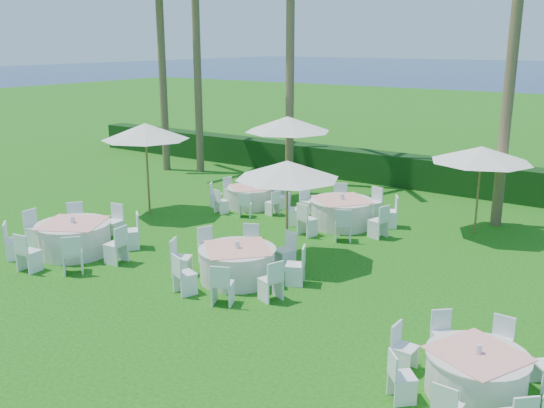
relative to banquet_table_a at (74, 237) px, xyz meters
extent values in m
plane|color=#184E0D|center=(4.91, 0.30, -0.45)|extent=(120.00, 120.00, 0.00)
cube|color=black|center=(4.91, 12.30, 0.15)|extent=(34.00, 1.00, 1.20)
cylinder|color=beige|center=(0.00, 0.00, -0.04)|extent=(1.87, 1.87, 0.81)
cylinder|color=beige|center=(0.00, 0.00, 0.37)|extent=(1.95, 1.95, 0.03)
cube|color=#FFA092|center=(0.00, 0.00, 0.40)|extent=(2.04, 2.04, 0.01)
cylinder|color=silver|center=(0.00, 0.00, 0.48)|extent=(0.13, 0.13, 0.17)
cube|color=white|center=(1.46, 0.13, 0.04)|extent=(0.49, 0.49, 0.97)
cube|color=white|center=(0.94, 1.12, 0.04)|extent=(0.64, 0.64, 0.97)
cube|color=white|center=(-0.13, 1.46, 0.04)|extent=(0.49, 0.49, 0.97)
cube|color=white|center=(-1.12, 0.94, 0.04)|extent=(0.64, 0.64, 0.97)
cube|color=white|center=(-1.46, -0.13, 0.04)|extent=(0.49, 0.49, 0.97)
cube|color=white|center=(-0.94, -1.12, 0.04)|extent=(0.64, 0.64, 0.97)
cube|color=white|center=(0.13, -1.46, 0.04)|extent=(0.49, 0.49, 0.97)
cube|color=white|center=(1.12, -0.94, 0.04)|extent=(0.64, 0.64, 0.97)
cylinder|color=beige|center=(4.72, 0.95, -0.07)|extent=(1.76, 1.76, 0.76)
cylinder|color=beige|center=(4.72, 0.95, 0.33)|extent=(1.83, 1.83, 0.03)
cube|color=#FFA092|center=(4.72, 0.95, 0.35)|extent=(2.01, 2.01, 0.01)
cylinder|color=silver|center=(4.72, 0.95, 0.44)|extent=(0.12, 0.12, 0.16)
cube|color=white|center=(5.97, 1.51, 0.01)|extent=(0.56, 0.56, 0.92)
cube|color=white|center=(5.21, 2.23, 0.01)|extent=(0.55, 0.55, 0.92)
cube|color=white|center=(4.16, 2.21, 0.01)|extent=(0.56, 0.56, 0.92)
cube|color=white|center=(3.43, 1.44, 0.01)|extent=(0.55, 0.55, 0.92)
cube|color=white|center=(3.46, 0.39, 0.01)|extent=(0.56, 0.56, 0.92)
cube|color=white|center=(4.23, -0.33, 0.01)|extent=(0.55, 0.55, 0.92)
cube|color=white|center=(5.28, -0.30, 0.01)|extent=(0.56, 0.56, 0.92)
cube|color=white|center=(6.00, 0.46, 0.01)|extent=(0.55, 0.55, 0.92)
cylinder|color=beige|center=(10.78, -0.72, -0.11)|extent=(1.57, 1.57, 0.68)
cylinder|color=beige|center=(10.78, -0.72, 0.24)|extent=(1.64, 1.64, 0.03)
cube|color=#FFA092|center=(10.78, -0.72, 0.27)|extent=(1.68, 1.68, 0.01)
cylinder|color=silver|center=(10.78, -0.72, 0.35)|extent=(0.11, 0.11, 0.15)
cube|color=white|center=(10.83, 0.50, -0.04)|extent=(0.40, 0.40, 0.82)
cube|color=white|center=(9.95, 0.18, -0.04)|extent=(0.54, 0.54, 0.82)
cube|color=white|center=(9.55, -0.67, -0.04)|extent=(0.40, 0.40, 0.82)
cube|color=white|center=(9.87, -1.55, -0.04)|extent=(0.54, 0.54, 0.82)
cube|color=white|center=(10.72, -1.95, -0.04)|extent=(0.40, 0.40, 0.82)
cylinder|color=beige|center=(1.12, 6.39, -0.12)|extent=(1.53, 1.53, 0.66)
cylinder|color=beige|center=(1.12, 6.39, 0.22)|extent=(1.59, 1.59, 0.03)
cube|color=#FFA092|center=(1.12, 6.39, 0.25)|extent=(1.73, 1.73, 0.01)
cylinder|color=silver|center=(1.12, 6.39, 0.33)|extent=(0.11, 0.11, 0.14)
cube|color=white|center=(2.17, 6.96, -0.05)|extent=(0.50, 0.50, 0.80)
cube|color=white|center=(1.47, 7.54, -0.05)|extent=(0.46, 0.46, 0.80)
cube|color=white|center=(0.56, 7.45, -0.05)|extent=(0.50, 0.50, 0.80)
cube|color=white|center=(-0.02, 6.74, -0.05)|extent=(0.46, 0.46, 0.80)
cube|color=white|center=(0.07, 5.83, -0.05)|extent=(0.50, 0.50, 0.80)
cube|color=white|center=(0.78, 5.25, -0.05)|extent=(0.46, 0.46, 0.80)
cube|color=white|center=(1.68, 5.34, -0.05)|extent=(0.50, 0.50, 0.80)
cube|color=white|center=(2.26, 6.05, -0.05)|extent=(0.46, 0.46, 0.80)
cylinder|color=beige|center=(4.71, 6.19, -0.05)|extent=(1.84, 1.84, 0.80)
cylinder|color=beige|center=(4.71, 6.19, 0.36)|extent=(1.92, 1.92, 0.03)
cube|color=#FFA092|center=(4.71, 6.19, 0.39)|extent=(2.09, 2.09, 0.01)
cylinder|color=silver|center=(4.71, 6.19, 0.47)|extent=(0.13, 0.13, 0.17)
cube|color=white|center=(5.97, 6.90, 0.03)|extent=(0.61, 0.61, 0.96)
cube|color=white|center=(5.10, 7.57, 0.03)|extent=(0.55, 0.55, 0.96)
cube|color=white|center=(4.00, 7.44, 0.03)|extent=(0.61, 0.61, 0.96)
cube|color=white|center=(3.33, 6.57, 0.03)|extent=(0.55, 0.55, 0.96)
cube|color=white|center=(3.46, 5.48, 0.03)|extent=(0.61, 0.61, 0.96)
cube|color=white|center=(4.33, 4.80, 0.03)|extent=(0.55, 0.55, 0.96)
cube|color=white|center=(5.42, 4.93, 0.03)|extent=(0.61, 0.61, 0.96)
cube|color=white|center=(6.10, 5.80, 0.03)|extent=(0.55, 0.55, 0.96)
cylinder|color=brown|center=(-1.16, 3.90, 0.98)|extent=(0.07, 0.07, 2.85)
cone|color=silver|center=(-1.16, 3.90, 2.26)|extent=(2.78, 2.78, 0.51)
sphere|color=brown|center=(-1.16, 3.90, 2.44)|extent=(0.11, 0.11, 0.11)
cylinder|color=brown|center=(4.96, 2.72, 0.81)|extent=(0.06, 0.06, 2.52)
cone|color=silver|center=(4.96, 2.72, 1.94)|extent=(2.64, 2.64, 0.45)
sphere|color=brown|center=(4.96, 2.72, 2.10)|extent=(0.10, 0.10, 0.10)
cylinder|color=brown|center=(1.69, 7.81, 0.99)|extent=(0.07, 0.07, 2.87)
cone|color=silver|center=(1.69, 7.81, 2.28)|extent=(2.99, 2.99, 0.52)
sphere|color=brown|center=(1.69, 7.81, 2.45)|extent=(0.11, 0.11, 0.11)
cylinder|color=brown|center=(8.31, 7.73, 0.80)|extent=(0.06, 0.06, 2.49)
cone|color=silver|center=(8.31, 7.73, 1.92)|extent=(2.87, 2.87, 0.45)
sphere|color=brown|center=(8.31, 7.73, 2.07)|extent=(0.10, 0.10, 0.10)
cylinder|color=brown|center=(-4.11, 9.88, 4.39)|extent=(0.32, 0.32, 9.68)
cylinder|color=brown|center=(0.22, 10.25, 4.68)|extent=(0.32, 0.32, 10.26)
cylinder|color=brown|center=(8.59, 8.99, 5.74)|extent=(0.32, 0.32, 12.37)
cylinder|color=brown|center=(-5.59, 9.33, 3.65)|extent=(0.32, 0.32, 8.21)
camera|label=1|loc=(12.92, -9.67, 5.04)|focal=40.00mm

